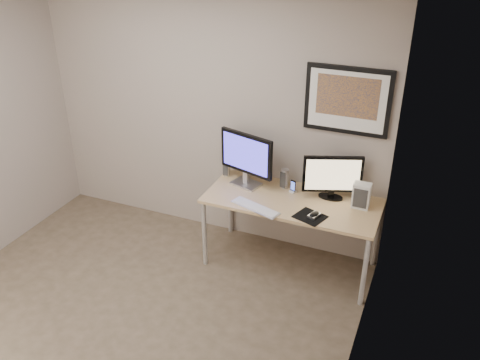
{
  "coord_description": "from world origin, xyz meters",
  "views": [
    {
      "loc": [
        2.12,
        -2.56,
        3.05
      ],
      "look_at": [
        0.58,
        1.1,
        0.97
      ],
      "focal_mm": 38.0,
      "sensor_mm": 36.0,
      "label": 1
    }
  ],
  "objects_px": {
    "monitor_large": "(246,157)",
    "phone_dock": "(293,186)",
    "speaker_right": "(285,178)",
    "fan_unit": "(361,196)",
    "keyboard": "(255,207)",
    "monitor_tv": "(332,176)",
    "framed_art": "(347,100)",
    "desk": "(292,206)",
    "speaker_left": "(227,167)"
  },
  "relations": [
    {
      "from": "monitor_large",
      "to": "fan_unit",
      "type": "relative_size",
      "value": 2.45
    },
    {
      "from": "monitor_large",
      "to": "phone_dock",
      "type": "xyz_separation_m",
      "value": [
        0.46,
        0.03,
        -0.23
      ]
    },
    {
      "from": "monitor_tv",
      "to": "speaker_right",
      "type": "bearing_deg",
      "value": 154.99
    },
    {
      "from": "desk",
      "to": "speaker_right",
      "type": "bearing_deg",
      "value": 125.48
    },
    {
      "from": "phone_dock",
      "to": "monitor_tv",
      "type": "bearing_deg",
      "value": 26.81
    },
    {
      "from": "speaker_left",
      "to": "keyboard",
      "type": "distance_m",
      "value": 0.7
    },
    {
      "from": "phone_dock",
      "to": "keyboard",
      "type": "bearing_deg",
      "value": -95.24
    },
    {
      "from": "speaker_right",
      "to": "monitor_large",
      "type": "bearing_deg",
      "value": -153.47
    },
    {
      "from": "monitor_large",
      "to": "phone_dock",
      "type": "bearing_deg",
      "value": 20.31
    },
    {
      "from": "monitor_large",
      "to": "keyboard",
      "type": "bearing_deg",
      "value": -41.27
    },
    {
      "from": "speaker_left",
      "to": "desk",
      "type": "bearing_deg",
      "value": -18.65
    },
    {
      "from": "phone_dock",
      "to": "keyboard",
      "type": "height_order",
      "value": "phone_dock"
    },
    {
      "from": "desk",
      "to": "monitor_large",
      "type": "bearing_deg",
      "value": 168.31
    },
    {
      "from": "phone_dock",
      "to": "keyboard",
      "type": "xyz_separation_m",
      "value": [
        -0.22,
        -0.41,
        -0.05
      ]
    },
    {
      "from": "speaker_right",
      "to": "keyboard",
      "type": "bearing_deg",
      "value": -91.91
    },
    {
      "from": "desk",
      "to": "monitor_tv",
      "type": "height_order",
      "value": "monitor_tv"
    },
    {
      "from": "desk",
      "to": "phone_dock",
      "type": "distance_m",
      "value": 0.19
    },
    {
      "from": "framed_art",
      "to": "fan_unit",
      "type": "height_order",
      "value": "framed_art"
    },
    {
      "from": "monitor_large",
      "to": "phone_dock",
      "type": "height_order",
      "value": "monitor_large"
    },
    {
      "from": "monitor_large",
      "to": "speaker_right",
      "type": "height_order",
      "value": "monitor_large"
    },
    {
      "from": "phone_dock",
      "to": "keyboard",
      "type": "relative_size",
      "value": 0.26
    },
    {
      "from": "monitor_large",
      "to": "keyboard",
      "type": "height_order",
      "value": "monitor_large"
    },
    {
      "from": "speaker_right",
      "to": "keyboard",
      "type": "distance_m",
      "value": 0.49
    },
    {
      "from": "monitor_large",
      "to": "speaker_right",
      "type": "relative_size",
      "value": 2.97
    },
    {
      "from": "framed_art",
      "to": "fan_unit",
      "type": "relative_size",
      "value": 3.23
    },
    {
      "from": "desk",
      "to": "keyboard",
      "type": "height_order",
      "value": "keyboard"
    },
    {
      "from": "speaker_left",
      "to": "phone_dock",
      "type": "bearing_deg",
      "value": -8.92
    },
    {
      "from": "phone_dock",
      "to": "fan_unit",
      "type": "bearing_deg",
      "value": 19.98
    },
    {
      "from": "framed_art",
      "to": "speaker_right",
      "type": "height_order",
      "value": "framed_art"
    },
    {
      "from": "speaker_left",
      "to": "phone_dock",
      "type": "xyz_separation_m",
      "value": [
        0.72,
        -0.08,
        -0.03
      ]
    },
    {
      "from": "monitor_large",
      "to": "keyboard",
      "type": "distance_m",
      "value": 0.53
    },
    {
      "from": "desk",
      "to": "speaker_left",
      "type": "xyz_separation_m",
      "value": [
        -0.76,
        0.21,
        0.15
      ]
    },
    {
      "from": "phone_dock",
      "to": "keyboard",
      "type": "distance_m",
      "value": 0.47
    },
    {
      "from": "monitor_tv",
      "to": "fan_unit",
      "type": "xyz_separation_m",
      "value": [
        0.28,
        -0.06,
        -0.11
      ]
    },
    {
      "from": "desk",
      "to": "speaker_left",
      "type": "height_order",
      "value": "speaker_left"
    },
    {
      "from": "desk",
      "to": "speaker_left",
      "type": "distance_m",
      "value": 0.8
    },
    {
      "from": "desk",
      "to": "speaker_right",
      "type": "height_order",
      "value": "speaker_right"
    },
    {
      "from": "desk",
      "to": "monitor_tv",
      "type": "distance_m",
      "value": 0.46
    },
    {
      "from": "speaker_right",
      "to": "monitor_tv",
      "type": "bearing_deg",
      "value": 7.82
    },
    {
      "from": "framed_art",
      "to": "monitor_large",
      "type": "distance_m",
      "value": 1.06
    },
    {
      "from": "desk",
      "to": "phone_dock",
      "type": "relative_size",
      "value": 13.17
    },
    {
      "from": "keyboard",
      "to": "fan_unit",
      "type": "bearing_deg",
      "value": 41.88
    },
    {
      "from": "framed_art",
      "to": "monitor_tv",
      "type": "distance_m",
      "value": 0.69
    },
    {
      "from": "fan_unit",
      "to": "phone_dock",
      "type": "bearing_deg",
      "value": 177.41
    },
    {
      "from": "speaker_right",
      "to": "phone_dock",
      "type": "bearing_deg",
      "value": -17.89
    },
    {
      "from": "desk",
      "to": "framed_art",
      "type": "xyz_separation_m",
      "value": [
        0.35,
        0.33,
        0.96
      ]
    },
    {
      "from": "framed_art",
      "to": "speaker_left",
      "type": "bearing_deg",
      "value": -173.97
    },
    {
      "from": "monitor_large",
      "to": "speaker_right",
      "type": "distance_m",
      "value": 0.42
    },
    {
      "from": "desk",
      "to": "framed_art",
      "type": "relative_size",
      "value": 2.13
    },
    {
      "from": "desk",
      "to": "monitor_tv",
      "type": "bearing_deg",
      "value": 27.28
    }
  ]
}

